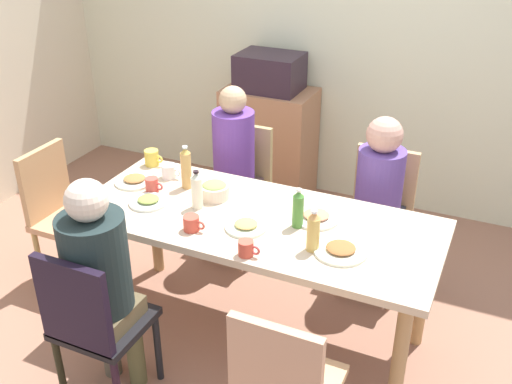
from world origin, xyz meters
name	(u,v)px	position (x,y,z in m)	size (l,w,h in m)	color
ground_plane	(256,332)	(0.00, 0.00, 0.00)	(6.11, 6.11, 0.00)	#966752
wall_back	(364,37)	(0.00, 1.93, 1.30)	(5.33, 0.12, 2.60)	beige
dining_table	(256,232)	(0.00, 0.00, 0.68)	(1.92, 0.81, 0.77)	#CAB396
chair_0	(93,321)	(-0.48, -0.79, 0.51)	(0.40, 0.40, 0.90)	black
person_0	(99,273)	(-0.48, -0.70, 0.73)	(0.31, 0.31, 1.21)	brown
chair_2	(379,212)	(0.48, 0.79, 0.51)	(0.40, 0.40, 0.90)	tan
person_2	(378,192)	(0.48, 0.69, 0.70)	(0.30, 0.30, 1.16)	#2C3C51
chair_3	(61,209)	(-1.34, 0.00, 0.51)	(0.40, 0.40, 0.90)	tan
chair_4	(240,183)	(-0.48, 0.79, 0.51)	(0.40, 0.40, 0.90)	tan
person_4	(233,161)	(-0.48, 0.69, 0.71)	(0.30, 0.30, 1.21)	brown
plate_0	(246,226)	(0.00, -0.12, 0.79)	(0.21, 0.21, 0.04)	silver
plate_1	(316,217)	(0.29, 0.11, 0.79)	(0.25, 0.25, 0.04)	silver
plate_2	(135,180)	(-0.81, 0.08, 0.79)	(0.23, 0.23, 0.04)	white
plate_3	(341,250)	(0.50, -0.13, 0.79)	(0.26, 0.26, 0.04)	white
plate_4	(149,201)	(-0.60, -0.10, 0.79)	(0.21, 0.21, 0.04)	silver
bowl_0	(214,190)	(-0.30, 0.10, 0.82)	(0.17, 0.17, 0.10)	beige
cup_0	(192,223)	(-0.24, -0.25, 0.81)	(0.12, 0.08, 0.08)	#CE4736
cup_1	(246,248)	(0.11, -0.34, 0.81)	(0.11, 0.07, 0.08)	#C94937
cup_2	(152,185)	(-0.65, 0.02, 0.82)	(0.11, 0.07, 0.08)	#CF483D
cup_3	(169,171)	(-0.66, 0.22, 0.81)	(0.12, 0.09, 0.08)	white
cup_4	(152,158)	(-0.85, 0.32, 0.82)	(0.12, 0.09, 0.10)	gold
bottle_0	(186,168)	(-0.50, 0.15, 0.89)	(0.06, 0.06, 0.26)	tan
bottle_1	(298,209)	(0.23, 0.01, 0.87)	(0.06, 0.06, 0.21)	#448032
bottle_2	(197,190)	(-0.33, -0.03, 0.88)	(0.06, 0.06, 0.22)	#EDE9CB
bottle_3	(313,232)	(0.37, -0.17, 0.87)	(0.06, 0.06, 0.22)	tan
side_cabinet	(269,143)	(-0.63, 1.63, 0.45)	(0.70, 0.44, 0.90)	#AA7554
microwave	(270,72)	(-0.63, 1.63, 1.04)	(0.48, 0.36, 0.28)	#2C1E2B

